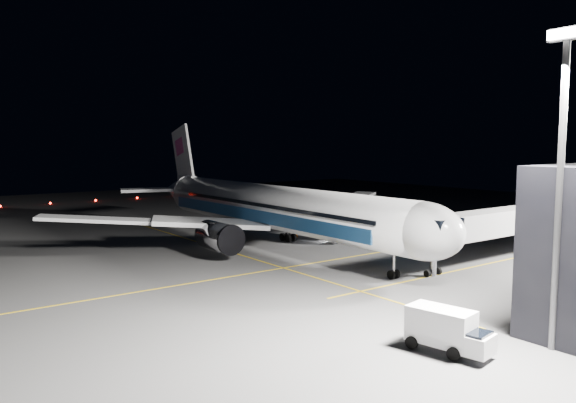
# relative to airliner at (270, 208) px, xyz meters

# --- Properties ---
(ground) EXTENTS (200.00, 200.00, 0.00)m
(ground) POSITION_rel_airliner_xyz_m (1.08, 0.00, -5.16)
(ground) COLOR #4C4C4F
(ground) RESTS_ON ground
(guide_line_main) EXTENTS (0.25, 80.00, 0.01)m
(guide_line_main) POSITION_rel_airliner_xyz_m (11.08, 0.00, -5.16)
(guide_line_main) COLOR gold
(guide_line_main) RESTS_ON ground
(guide_line_cross) EXTENTS (70.00, 0.25, 0.01)m
(guide_line_cross) POSITION_rel_airliner_xyz_m (1.08, -6.00, -5.16)
(guide_line_cross) COLOR gold
(guide_line_cross) RESTS_ON ground
(guide_line_side) EXTENTS (0.25, 40.00, 0.01)m
(guide_line_side) POSITION_rel_airliner_xyz_m (23.08, 10.00, -5.16)
(guide_line_side) COLOR gold
(guide_line_side) RESTS_ON ground
(airliner) EXTENTS (61.48, 54.22, 16.64)m
(airliner) POSITION_rel_airliner_xyz_m (0.00, 0.00, 0.00)
(airliner) COLOR silver
(airliner) RESTS_ON ground
(jet_bridge) EXTENTS (3.60, 34.40, 6.30)m
(jet_bridge) POSITION_rel_airliner_xyz_m (23.08, 18.06, -0.58)
(jet_bridge) COLOR #B2B2B7
(jet_bridge) RESTS_ON ground
(floodlight_mast_south) EXTENTS (2.40, 0.67, 20.70)m
(floodlight_mast_south) POSITION_rel_airliner_xyz_m (41.08, -6.01, 7.21)
(floodlight_mast_south) COLOR #59595E
(floodlight_mast_south) RESTS_ON ground
(taxiway_lights) EXTENTS (0.44, 60.44, 0.44)m
(taxiway_lights) POSITION_rel_airliner_xyz_m (-70.92, 0.00, -4.94)
(taxiway_lights) COLOR #FF140A
(taxiway_lights) RESTS_ON ground
(service_truck) EXTENTS (5.78, 3.18, 2.80)m
(service_truck) POSITION_rel_airliner_xyz_m (37.27, -11.90, -3.66)
(service_truck) COLOR white
(service_truck) RESTS_ON ground
(baggage_tug) EXTENTS (2.43, 2.15, 1.50)m
(baggage_tug) POSITION_rel_airliner_xyz_m (1.90, 10.77, -4.47)
(baggage_tug) COLOR black
(baggage_tug) RESTS_ON ground
(safety_cone_a) EXTENTS (0.46, 0.46, 0.69)m
(safety_cone_a) POSITION_rel_airliner_xyz_m (-3.89, 7.30, -4.82)
(safety_cone_a) COLOR orange
(safety_cone_a) RESTS_ON ground
(safety_cone_b) EXTENTS (0.43, 0.43, 0.65)m
(safety_cone_b) POSITION_rel_airliner_xyz_m (7.08, 14.00, -4.84)
(safety_cone_b) COLOR orange
(safety_cone_b) RESTS_ON ground
(safety_cone_c) EXTENTS (0.36, 0.36, 0.53)m
(safety_cone_c) POSITION_rel_airliner_xyz_m (0.83, 14.00, -4.90)
(safety_cone_c) COLOR orange
(safety_cone_c) RESTS_ON ground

